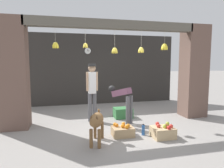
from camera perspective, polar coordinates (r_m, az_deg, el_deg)
The scene contains 13 objects.
ground_plane at distance 5.68m, azimuth 1.02°, elevation -11.38°, with size 60.00×60.00×0.00m, color gray.
shop_back_wall at distance 8.27m, azimuth -4.02°, elevation 4.17°, with size 6.56×0.12×2.85m, color #2D2B28.
shop_pillar_left at distance 5.69m, azimuth -26.38°, elevation 2.62°, with size 0.70×0.60×2.85m, color brown.
shop_pillar_right at distance 6.83m, azimuth 22.28°, elevation 3.29°, with size 0.70×0.60×2.85m, color brown.
storefront_awning at distance 5.62m, azimuth 0.98°, elevation 16.08°, with size 4.66×0.27×0.90m.
dog at distance 4.26m, azimuth -4.44°, elevation -10.64°, with size 0.46×0.97×0.71m.
shopkeeper at distance 5.78m, azimuth -5.70°, elevation -1.01°, with size 0.34×0.28×1.68m.
worker_stooping at distance 5.66m, azimuth 3.19°, elevation -4.25°, with size 0.58×0.71×1.04m.
fruit_crate_oranges at distance 4.80m, azimuth 3.07°, elevation -13.24°, with size 0.49×0.37×0.29m.
fruit_crate_apples at distance 4.84m, azimuth 14.34°, elevation -13.06°, with size 0.49×0.42×0.32m.
produce_box_green at distance 6.28m, azimuth 3.14°, elevation -8.19°, with size 0.55×0.41×0.31m, color #387A42.
water_bottle at distance 4.90m, azimuth 8.92°, elevation -12.83°, with size 0.07×0.07×0.27m.
wall_clock at distance 8.14m, azimuth -6.95°, elevation 9.37°, with size 0.26×0.03×0.26m.
Camera 1 is at (-1.36, -5.24, 1.72)m, focal length 32.00 mm.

